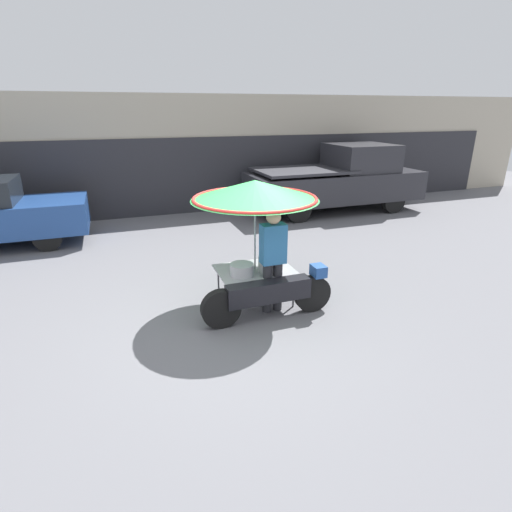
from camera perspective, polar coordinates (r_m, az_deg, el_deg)
The scene contains 5 objects.
ground_plane at distance 6.15m, azimuth -2.57°, elevation -9.52°, with size 36.00×36.00×0.00m, color slate.
shopfront_building at distance 13.35m, azimuth -13.59°, elevation 14.05°, with size 28.00×2.06×3.48m.
vendor_motorcycle_cart at distance 6.15m, azimuth 0.12°, elevation 6.51°, with size 2.10×1.98×2.04m.
vendor_person at distance 6.12m, azimuth 2.44°, elevation 0.01°, with size 0.38×0.22×1.66m.
pickup_truck at distance 12.90m, azimuth 11.73°, elevation 10.61°, with size 5.43×1.99×2.03m.
Camera 1 is at (-1.57, -5.10, 3.06)m, focal length 28.00 mm.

